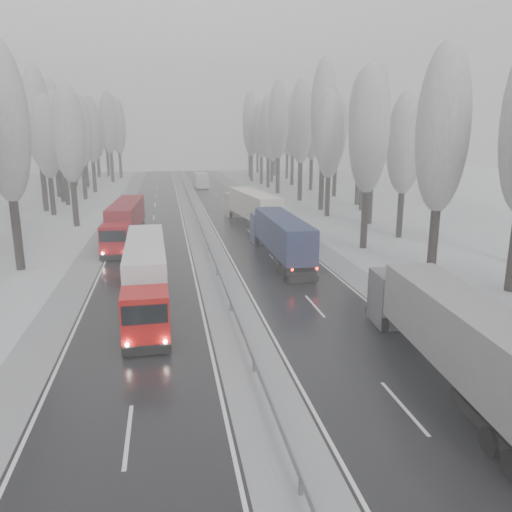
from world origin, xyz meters
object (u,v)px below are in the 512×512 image
object	(u,v)px
truck_grey_tarp	(455,332)
truck_cream_box	(251,206)
box_truck_distant	(201,180)
truck_red_white	(146,270)
truck_blue_box	(280,234)
truck_red_red	(125,220)

from	to	relation	value
truck_grey_tarp	truck_cream_box	distance (m)	38.57
box_truck_distant	truck_red_white	xyz separation A→B (m)	(-8.30, -69.24, 0.73)
truck_grey_tarp	truck_cream_box	world-z (taller)	truck_cream_box
truck_blue_box	truck_red_red	xyz separation A→B (m)	(-13.32, 9.67, -0.00)
box_truck_distant	truck_cream_box	bearing A→B (deg)	-88.14
truck_cream_box	truck_red_red	distance (m)	15.12
truck_cream_box	truck_blue_box	bearing A→B (deg)	-98.08
truck_grey_tarp	truck_blue_box	xyz separation A→B (m)	(-2.47, 22.29, -0.07)
truck_blue_box	truck_red_white	bearing A→B (deg)	-138.51
truck_grey_tarp	truck_red_white	bearing A→B (deg)	140.73
truck_blue_box	truck_red_red	world-z (taller)	truck_blue_box
truck_red_red	truck_blue_box	bearing A→B (deg)	-32.76
truck_blue_box	truck_red_white	size ratio (longest dim) A/B	1.01
truck_grey_tarp	truck_red_white	size ratio (longest dim) A/B	1.04
truck_grey_tarp	box_truck_distant	world-z (taller)	truck_grey_tarp
box_truck_distant	truck_grey_tarp	bearing A→B (deg)	-88.32
truck_red_white	truck_red_red	bearing A→B (deg)	96.27
truck_cream_box	box_truck_distant	bearing A→B (deg)	86.59
truck_cream_box	truck_red_white	size ratio (longest dim) A/B	1.06
truck_blue_box	truck_grey_tarp	bearing A→B (deg)	-83.87
truck_grey_tarp	truck_red_red	world-z (taller)	truck_grey_tarp
truck_grey_tarp	truck_red_red	distance (m)	35.65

